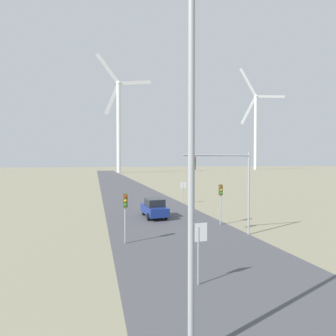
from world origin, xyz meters
The scene contains 10 objects.
road_surface centered at (0.00, 48.00, 0.00)m, with size 10.00×240.00×0.01m.
streetlamp centered at (-3.45, 5.00, 7.67)m, with size 2.96×0.32×12.69m.
stop_sign_near centered at (-1.64, 8.93, 1.89)m, with size 0.81×0.07×2.70m.
stop_sign_far centered at (4.96, 30.28, 1.94)m, with size 0.81×0.07×2.77m.
traffic_light_post_near_left centered at (-4.05, 15.64, 2.41)m, with size 0.28×0.33×3.28m.
traffic_light_post_near_right centered at (4.35, 18.64, 2.52)m, with size 0.28×0.34×3.43m.
traffic_light_mast_overhead centered at (3.14, 15.33, 4.38)m, with size 5.19×0.34×6.08m.
car_approaching centered at (-0.45, 23.08, 0.91)m, with size 2.02×4.19×1.83m.
wind_turbine_left centered at (5.71, 133.68, 27.59)m, with size 28.35×2.79×59.22m.
wind_turbine_center centered at (107.17, 165.94, 32.81)m, with size 35.73×4.35×73.25m.
Camera 1 is at (-5.93, -1.57, 5.34)m, focal length 28.00 mm.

